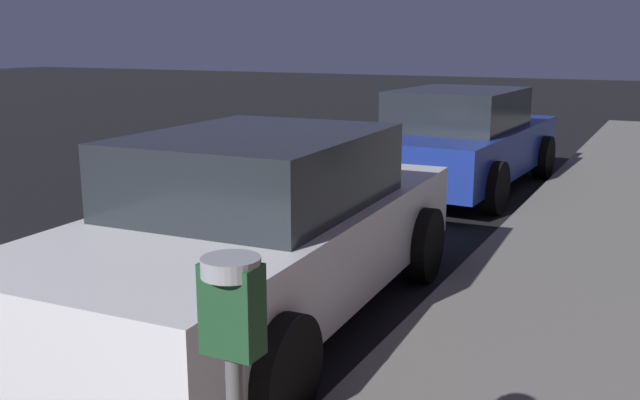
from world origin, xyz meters
TOP-DOWN VIEW (x-y plane):
  - parking_meter at (4.42, 0.82)m, footprint 0.19×0.19m
  - car_white at (2.85, 3.47)m, footprint 2.16×4.43m
  - car_blue at (2.85, 8.91)m, footprint 2.09×4.35m

SIDE VIEW (x-z plane):
  - car_white at x=2.85m, z-range -0.01..1.42m
  - car_blue at x=2.85m, z-range -0.01..1.42m
  - parking_meter at x=4.42m, z-range 0.48..1.77m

